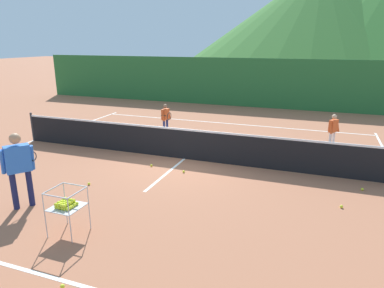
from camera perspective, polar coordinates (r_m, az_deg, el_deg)
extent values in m
plane|color=#A86647|center=(10.96, -1.25, -2.43)|extent=(120.00, 120.00, 0.00)
cube|color=white|center=(6.33, -23.07, -19.09)|extent=(12.03, 0.08, 0.01)
cube|color=white|center=(15.74, 5.76, 3.37)|extent=(12.03, 0.08, 0.01)
cube|color=white|center=(14.22, -24.41, 0.53)|extent=(0.08, 11.27, 0.01)
cube|color=white|center=(10.96, -1.25, -2.41)|extent=(0.08, 5.34, 0.01)
cylinder|color=#333338|center=(14.09, -24.60, 2.56)|extent=(0.08, 0.08, 1.05)
cube|color=black|center=(10.82, -1.26, -0.12)|extent=(11.91, 0.02, 0.92)
cube|color=white|center=(10.69, -1.28, 2.37)|extent=(11.91, 0.03, 0.06)
cylinder|color=#191E4C|center=(8.56, -27.01, -6.87)|extent=(0.12, 0.12, 0.84)
cylinder|color=#191E4C|center=(8.60, -24.90, -6.49)|extent=(0.12, 0.12, 0.84)
cube|color=blue|center=(8.34, -26.56, -2.16)|extent=(0.47, 0.54, 0.59)
sphere|color=tan|center=(8.23, -26.95, 0.79)|extent=(0.23, 0.23, 0.23)
cylinder|color=blue|center=(8.39, -28.53, -2.59)|extent=(0.24, 0.20, 0.57)
cylinder|color=blue|center=(8.43, -24.66, -2.02)|extent=(0.19, 0.17, 0.58)
torus|color=#262628|center=(8.69, -24.95, -1.89)|extent=(0.18, 0.25, 0.29)
cylinder|color=black|center=(8.46, -24.64, -2.33)|extent=(0.20, 0.15, 0.03)
cylinder|color=navy|center=(13.91, -4.08, 2.92)|extent=(0.09, 0.09, 0.59)
cylinder|color=navy|center=(13.73, -4.58, 2.72)|extent=(0.09, 0.09, 0.59)
cube|color=#E55926|center=(13.71, -4.37, 4.87)|extent=(0.21, 0.37, 0.42)
sphere|color=#996B4C|center=(13.65, -4.40, 6.17)|extent=(0.16, 0.16, 0.16)
cylinder|color=#E55926|center=(13.86, -3.75, 4.90)|extent=(0.17, 0.08, 0.41)
cylinder|color=#E55926|center=(13.53, -4.72, 4.58)|extent=(0.13, 0.08, 0.41)
torus|color=#262628|center=(13.39, -3.74, 4.55)|extent=(0.06, 0.29, 0.29)
cylinder|color=black|center=(13.52, -4.63, 4.64)|extent=(0.22, 0.06, 0.03)
cylinder|color=silver|center=(12.93, 22.07, 0.66)|extent=(0.09, 0.09, 0.59)
cylinder|color=silver|center=(12.73, 21.59, 0.49)|extent=(0.09, 0.09, 0.59)
cube|color=#E55926|center=(12.71, 22.07, 2.76)|extent=(0.32, 0.39, 0.42)
sphere|color=#DBAD84|center=(12.65, 22.22, 4.14)|extent=(0.16, 0.16, 0.16)
cylinder|color=#E55926|center=(12.87, 22.68, 2.73)|extent=(0.17, 0.13, 0.41)
cylinder|color=#E55926|center=(12.53, 21.74, 2.47)|extent=(0.14, 0.11, 0.41)
cylinder|color=#B7B7BC|center=(7.48, -19.96, -9.11)|extent=(0.02, 0.02, 0.89)
cylinder|color=#B7B7BC|center=(7.15, -16.46, -9.98)|extent=(0.02, 0.02, 0.89)
cylinder|color=#B7B7BC|center=(7.11, -22.88, -10.80)|extent=(0.02, 0.02, 0.89)
cylinder|color=#B7B7BC|center=(6.77, -19.32, -11.84)|extent=(0.02, 0.02, 0.89)
cube|color=#B7B7BC|center=(7.07, -19.74, -9.65)|extent=(0.56, 0.56, 0.01)
cube|color=#B7B7BC|center=(7.13, -18.57, -6.32)|extent=(0.56, 0.02, 0.02)
cube|color=#B7B7BC|center=(6.75, -21.53, -7.96)|extent=(0.56, 0.02, 0.02)
cube|color=#B7B7BC|center=(7.11, -21.75, -6.72)|extent=(0.02, 0.56, 0.02)
cube|color=#B7B7BC|center=(6.77, -18.18, -7.53)|extent=(0.02, 0.56, 0.02)
sphere|color=yellow|center=(7.06, -21.27, -9.59)|extent=(0.07, 0.07, 0.07)
sphere|color=yellow|center=(7.10, -20.90, -9.39)|extent=(0.07, 0.07, 0.07)
sphere|color=yellow|center=(7.14, -20.63, -9.19)|extent=(0.07, 0.07, 0.07)
sphere|color=yellow|center=(7.19, -20.23, -9.00)|extent=(0.07, 0.07, 0.07)
sphere|color=yellow|center=(7.23, -19.87, -8.81)|extent=(0.07, 0.07, 0.07)
sphere|color=yellow|center=(7.01, -20.89, -9.68)|extent=(0.07, 0.07, 0.07)
sphere|color=yellow|center=(7.05, -20.53, -9.51)|extent=(0.07, 0.07, 0.07)
sphere|color=yellow|center=(7.10, -20.19, -9.32)|extent=(0.07, 0.07, 0.07)
sphere|color=yellow|center=(7.14, -19.83, -9.15)|extent=(0.07, 0.07, 0.07)
sphere|color=yellow|center=(7.18, -19.47, -8.92)|extent=(0.07, 0.07, 0.07)
sphere|color=yellow|center=(6.97, -20.42, -9.81)|extent=(0.07, 0.07, 0.07)
sphere|color=yellow|center=(7.01, -20.06, -9.60)|extent=(0.07, 0.07, 0.07)
sphere|color=yellow|center=(7.06, -19.82, -9.39)|extent=(0.07, 0.07, 0.07)
sphere|color=yellow|center=(7.10, -19.38, -9.20)|extent=(0.07, 0.07, 0.07)
sphere|color=yellow|center=(7.15, -19.11, -8.99)|extent=(0.07, 0.07, 0.07)
sphere|color=yellow|center=(6.94, -20.03, -9.92)|extent=(0.07, 0.07, 0.07)
sphere|color=yellow|center=(6.98, -19.72, -9.71)|extent=(0.07, 0.07, 0.07)
sphere|color=yellow|center=(7.02, -19.38, -9.51)|extent=(0.07, 0.07, 0.07)
sphere|color=yellow|center=(7.06, -19.04, -9.30)|extent=(0.07, 0.07, 0.07)
sphere|color=yellow|center=(7.11, -18.70, -9.09)|extent=(0.07, 0.07, 0.07)
sphere|color=yellow|center=(6.90, -19.60, -9.99)|extent=(0.07, 0.07, 0.07)
sphere|color=yellow|center=(6.94, -19.28, -9.79)|extent=(0.07, 0.07, 0.07)
sphere|color=yellow|center=(6.98, -18.95, -9.65)|extent=(0.07, 0.07, 0.07)
sphere|color=yellow|center=(7.03, -18.64, -9.43)|extent=(0.07, 0.07, 0.07)
sphere|color=yellow|center=(7.06, -18.28, -9.20)|extent=(0.07, 0.07, 0.07)
sphere|color=yellow|center=(7.03, -21.35, -9.21)|extent=(0.07, 0.07, 0.07)
sphere|color=yellow|center=(7.08, -20.97, -8.95)|extent=(0.07, 0.07, 0.07)
sphere|color=yellow|center=(7.12, -20.58, -8.81)|extent=(0.07, 0.07, 0.07)
sphere|color=yellow|center=(7.16, -20.30, -8.58)|extent=(0.07, 0.07, 0.07)
sphere|color=yellow|center=(7.21, -19.98, -8.38)|extent=(0.07, 0.07, 0.07)
sphere|color=yellow|center=(6.99, -20.86, -9.27)|extent=(0.07, 0.07, 0.07)
sphere|color=yellow|center=(7.03, -20.58, -9.13)|extent=(0.07, 0.07, 0.07)
sphere|color=yellow|center=(7.08, -20.16, -8.88)|extent=(0.07, 0.07, 0.07)
sphere|color=yellow|center=(7.12, -19.83, -8.69)|extent=(0.07, 0.07, 0.07)
sphere|color=yellow|center=(7.17, -19.53, -8.52)|extent=(0.07, 0.07, 0.07)
sphere|color=yellow|center=(6.95, -20.46, -9.44)|extent=(0.07, 0.07, 0.07)
sphere|color=yellow|center=(7.00, -20.17, -9.17)|extent=(0.07, 0.07, 0.07)
sphere|color=yellow|center=(7.04, -19.78, -8.98)|extent=(0.07, 0.07, 0.07)
sphere|color=yellow|center=(7.08, -19.54, -8.79)|extent=(0.07, 0.07, 0.07)
sphere|color=yellow|center=(7.12, -19.12, -8.64)|extent=(0.07, 0.07, 0.07)
sphere|color=yellow|center=(6.91, -20.14, -9.51)|extent=(0.07, 0.07, 0.07)
sphere|color=yellow|center=(6.96, -19.73, -9.33)|extent=(0.07, 0.07, 0.07)
sphere|color=yellow|center=(6.99, -19.37, -9.11)|extent=(0.07, 0.07, 0.07)
sphere|color=yellow|center=(7.04, -19.03, -8.88)|extent=(0.07, 0.07, 0.07)
sphere|color=yellow|center=(7.09, -18.73, -8.73)|extent=(0.07, 0.07, 0.07)
sphere|color=yellow|center=(5.95, -20.39, -20.94)|extent=(0.07, 0.07, 0.07)
sphere|color=yellow|center=(10.35, -6.65, -3.49)|extent=(0.07, 0.07, 0.07)
sphere|color=yellow|center=(9.82, -1.37, -4.51)|extent=(0.07, 0.07, 0.07)
sphere|color=yellow|center=(9.65, 26.04, -6.65)|extent=(0.07, 0.07, 0.07)
sphere|color=yellow|center=(9.38, -16.47, -6.24)|extent=(0.07, 0.07, 0.07)
sphere|color=yellow|center=(8.51, 23.21, -9.35)|extent=(0.07, 0.07, 0.07)
cube|color=#286B33|center=(19.81, 9.23, 9.84)|extent=(26.47, 0.08, 2.67)
cone|color=#38702D|center=(76.33, 20.09, 19.43)|extent=(50.29, 50.29, 17.46)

